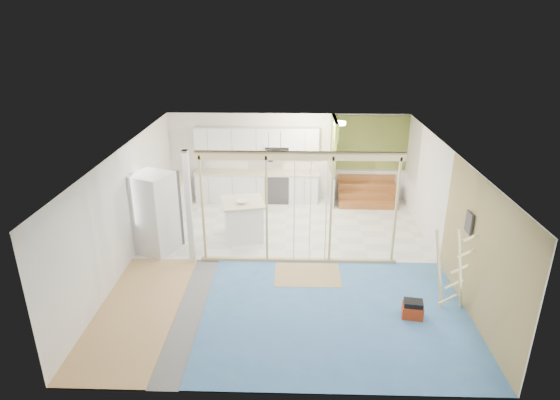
{
  "coord_description": "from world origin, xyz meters",
  "views": [
    {
      "loc": [
        0.16,
        -9.37,
        5.21
      ],
      "look_at": [
        -0.13,
        0.6,
        1.27
      ],
      "focal_mm": 30.0,
      "sensor_mm": 36.0,
      "label": 1
    }
  ],
  "objects_px": {
    "fridge": "(154,213)",
    "toolbox": "(413,310)",
    "island": "(243,220)",
    "ladder": "(452,270)"
  },
  "relations": [
    {
      "from": "island",
      "to": "ladder",
      "type": "height_order",
      "value": "ladder"
    },
    {
      "from": "fridge",
      "to": "island",
      "type": "relative_size",
      "value": 1.6
    },
    {
      "from": "toolbox",
      "to": "ladder",
      "type": "relative_size",
      "value": 0.25
    },
    {
      "from": "fridge",
      "to": "island",
      "type": "distance_m",
      "value": 2.15
    },
    {
      "from": "island",
      "to": "toolbox",
      "type": "distance_m",
      "value": 4.76
    },
    {
      "from": "fridge",
      "to": "toolbox",
      "type": "relative_size",
      "value": 4.59
    },
    {
      "from": "island",
      "to": "toolbox",
      "type": "height_order",
      "value": "island"
    },
    {
      "from": "fridge",
      "to": "ladder",
      "type": "distance_m",
      "value": 6.52
    },
    {
      "from": "island",
      "to": "ladder",
      "type": "xyz_separation_m",
      "value": [
        4.17,
        -2.98,
        0.38
      ]
    },
    {
      "from": "toolbox",
      "to": "ladder",
      "type": "height_order",
      "value": "ladder"
    }
  ]
}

